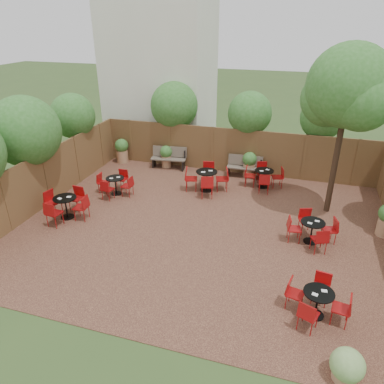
% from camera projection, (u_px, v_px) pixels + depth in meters
% --- Properties ---
extents(ground, '(80.00, 80.00, 0.00)m').
position_uv_depth(ground, '(204.00, 227.00, 12.13)').
color(ground, '#354F23').
rests_on(ground, ground).
extents(courtyard_paving, '(12.00, 10.00, 0.02)m').
position_uv_depth(courtyard_paving, '(204.00, 227.00, 12.13)').
color(courtyard_paving, '#361D16').
rests_on(courtyard_paving, ground).
extents(fence_back, '(12.00, 0.08, 2.00)m').
position_uv_depth(fence_back, '(234.00, 151.00, 16.00)').
color(fence_back, '#4D341C').
rests_on(fence_back, ground).
extents(fence_left, '(0.08, 10.00, 2.00)m').
position_uv_depth(fence_left, '(46.00, 179.00, 13.27)').
color(fence_left, '#4D341C').
rests_on(fence_left, ground).
extents(neighbour_building, '(5.00, 4.00, 8.00)m').
position_uv_depth(neighbour_building, '(161.00, 68.00, 18.45)').
color(neighbour_building, silver).
rests_on(neighbour_building, ground).
extents(overhang_foliage, '(15.71, 10.53, 2.48)m').
position_uv_depth(overhang_foliage, '(157.00, 128.00, 13.21)').
color(overhang_foliage, '#2C6520').
rests_on(overhang_foliage, ground).
extents(courtyard_tree, '(2.79, 2.69, 5.71)m').
position_uv_depth(courtyard_tree, '(348.00, 92.00, 11.31)').
color(courtyard_tree, black).
rests_on(courtyard_tree, courtyard_paving).
extents(park_bench_left, '(1.63, 0.71, 0.98)m').
position_uv_depth(park_bench_left, '(169.00, 157.00, 16.65)').
color(park_bench_left, brown).
rests_on(park_bench_left, courtyard_paving).
extents(park_bench_right, '(1.51, 0.51, 0.92)m').
position_uv_depth(park_bench_right, '(245.00, 166.00, 15.75)').
color(park_bench_right, brown).
rests_on(park_bench_right, courtyard_paving).
extents(bistro_tables, '(9.80, 8.34, 0.96)m').
position_uv_depth(bistro_tables, '(201.00, 202.00, 12.79)').
color(bistro_tables, black).
rests_on(bistro_tables, courtyard_paving).
extents(planters, '(11.56, 4.10, 1.16)m').
position_uv_depth(planters, '(214.00, 167.00, 15.29)').
color(planters, '#9E714F').
rests_on(planters, courtyard_paving).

